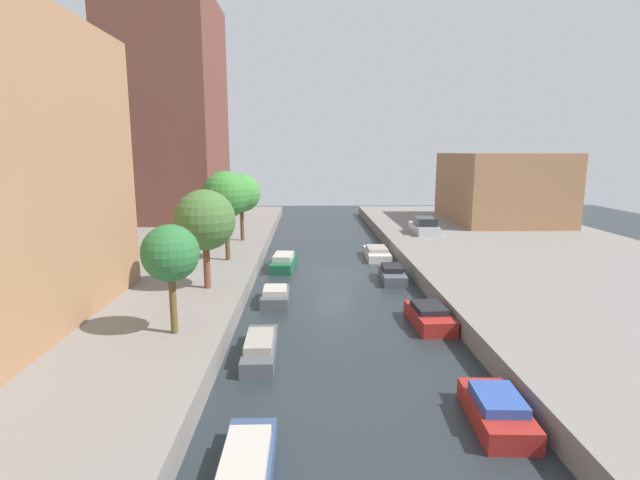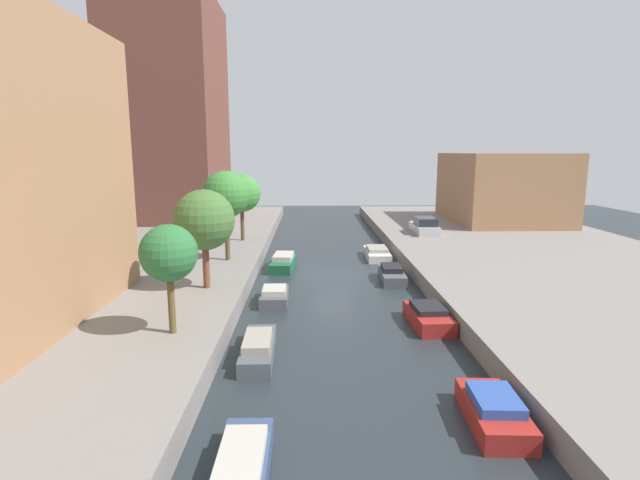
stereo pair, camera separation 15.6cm
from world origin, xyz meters
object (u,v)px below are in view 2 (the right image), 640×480
Objects in this scene: low_block_right at (502,188)px; parked_car at (425,226)px; moored_boat_left_0 at (240,475)px; moored_boat_right_1 at (428,317)px; street_tree_0 at (169,254)px; street_tree_3 at (242,193)px; moored_boat_right_0 at (494,411)px; moored_boat_right_3 at (377,253)px; apartment_tower_far at (171,111)px; street_tree_1 at (204,220)px; street_tree_2 at (226,195)px; moored_boat_left_1 at (258,348)px; moored_boat_left_2 at (275,296)px; moored_boat_right_2 at (392,275)px; moored_boat_left_3 at (283,262)px.

parked_car is (-9.46, -7.22, -2.86)m from low_block_right.
moored_boat_right_1 is at bearing 56.93° from moored_boat_left_0.
street_tree_0 is 28.35m from parked_car.
street_tree_3 is 28.11m from moored_boat_right_0.
street_tree_0 reaches higher than moored_boat_left_0.
moored_boat_right_3 is (-14.39, -12.81, -4.08)m from low_block_right.
apartment_tower_far is 6.25× the size of moored_boat_right_1.
moored_boat_left_0 is (3.71, -14.27, -4.21)m from street_tree_1.
street_tree_0 is 0.93× the size of parked_car.
street_tree_2 is at bearing -144.70° from low_block_right.
street_tree_2 reaches higher than moored_boat_left_0.
moored_boat_right_0 reaches higher than moored_boat_left_1.
moored_boat_left_1 is 1.36× the size of moored_boat_left_2.
moored_boat_left_0 is 1.08× the size of moored_boat_left_1.
low_block_right is 2.43× the size of street_tree_3.
moored_boat_right_1 is 8.00m from moored_boat_right_2.
low_block_right reaches higher than street_tree_0.
moored_boat_left_2 is at bearing 90.84° from moored_boat_left_0.
parked_car is at bearing 33.99° from street_tree_2.
moored_boat_left_3 is (-21.38, -15.97, -4.01)m from low_block_right.
moored_boat_left_1 is at bearing -75.88° from street_tree_2.
street_tree_0 is at bearing 154.79° from moored_boat_right_0.
moored_boat_left_0 is at bearing -110.53° from parked_car.
moored_boat_left_3 is 13.72m from moored_boat_right_1.
moored_boat_left_0 is 1.30× the size of moored_boat_right_0.
moored_boat_left_1 is 1.20× the size of moored_boat_right_0.
apartment_tower_far is 6.58× the size of moored_boat_right_0.
moored_boat_left_2 is at bearing -131.93° from low_block_right.
moored_boat_right_0 is at bearing -33.34° from moored_boat_left_1.
moored_boat_left_1 is (3.36, -6.64, -4.17)m from street_tree_1.
street_tree_3 is 11.68m from moored_boat_right_3.
moored_boat_left_2 is (3.50, -6.21, -4.91)m from street_tree_2.
street_tree_0 reaches higher than moored_boat_left_1.
moored_boat_right_2 is (10.58, 11.30, -3.78)m from street_tree_0.
street_tree_1 is 5.48m from moored_boat_left_2.
moored_boat_right_3 is at bearing 59.66° from street_tree_0.
moored_boat_left_0 is at bearing -73.10° from apartment_tower_far.
apartment_tower_far reaches higher than moored_boat_right_1.
moored_boat_left_2 reaches higher than moored_boat_left_0.
parked_car is at bearing 36.26° from moored_boat_left_3.
moored_boat_left_1 is at bearing -80.74° from street_tree_3.
low_block_right is 2.92× the size of moored_boat_left_0.
parked_car is 29.12m from moored_boat_right_0.
parked_car is at bearing 68.31° from moored_boat_right_2.
parked_car is at bearing 54.26° from moored_boat_left_2.
parked_car is at bearing 80.92° from moored_boat_right_0.
street_tree_3 is 1.48× the size of moored_boat_right_2.
moored_boat_right_0 is 0.95× the size of moored_boat_right_1.
moored_boat_left_2 is at bearing -148.51° from moored_boat_right_2.
apartment_tower_far is 7.42× the size of moored_boat_left_2.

